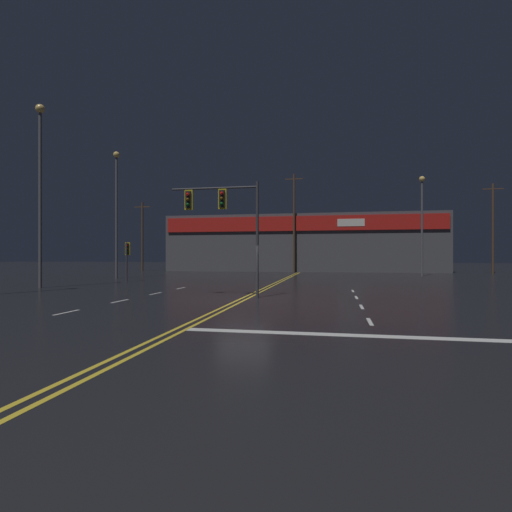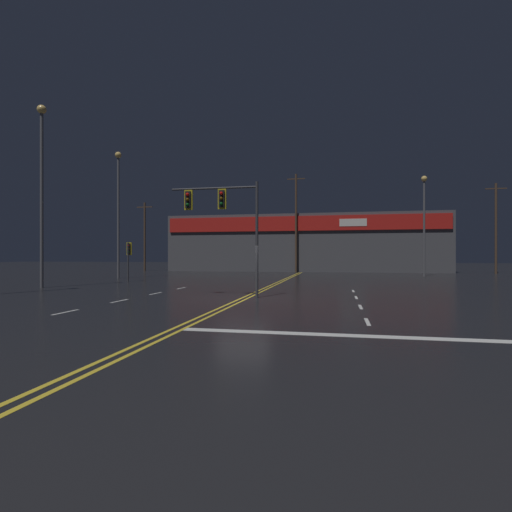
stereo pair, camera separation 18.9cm
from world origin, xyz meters
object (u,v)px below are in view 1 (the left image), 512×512
Objects in this scene: streetlight_near_left at (422,213)px; streetlight_far_median at (116,199)px; traffic_signal_median at (222,210)px; traffic_signal_corner_northwest at (127,253)px; streetlight_near_right at (40,174)px.

streetlight_far_median is (-27.41, -8.68, 0.83)m from streetlight_near_left.
traffic_signal_median is 19.47m from streetlight_far_median.
traffic_signal_corner_northwest is 6.95m from streetlight_far_median.
traffic_signal_median reaches higher than traffic_signal_corner_northwest.
streetlight_far_median is (-13.60, 13.66, 2.78)m from traffic_signal_median.
streetlight_far_median reaches higher than traffic_signal_median.
streetlight_near_right reaches higher than traffic_signal_median.
traffic_signal_median is at bearing -45.13° from streetlight_far_median.
traffic_signal_corner_northwest is 0.31× the size of streetlight_near_left.
streetlight_near_left reaches higher than traffic_signal_corner_northwest.
streetlight_near_left is at bearing 35.90° from streetlight_near_right.
streetlight_near_right reaches higher than traffic_signal_corner_northwest.
traffic_signal_median is at bearing -121.73° from streetlight_near_left.
streetlight_far_median reaches higher than streetlight_near_left.
traffic_signal_median is 14.41m from traffic_signal_corner_northwest.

